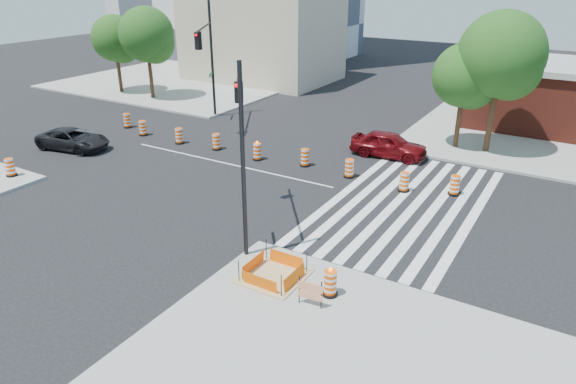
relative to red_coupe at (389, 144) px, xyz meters
name	(u,v)px	position (x,y,z in m)	size (l,w,h in m)	color
ground	(227,164)	(-7.72, -6.07, -0.78)	(120.00, 120.00, 0.00)	black
sidewalk_nw	(193,79)	(-25.72, 11.93, -0.71)	(22.00, 22.00, 0.15)	gray
crosswalk_east	(406,204)	(3.23, -6.07, -0.77)	(6.75, 13.50, 0.01)	silver
lane_centerline	(227,163)	(-7.72, -6.07, -0.78)	(14.00, 0.12, 0.01)	silver
excavation_pit	(273,275)	(1.28, -15.07, -0.56)	(2.20, 2.20, 0.90)	tan
beige_midrise	(262,29)	(-19.72, 15.93, 4.22)	(14.00, 10.00, 10.00)	tan
red_coupe	(389,144)	(0.00, 0.00, 0.00)	(1.84, 4.58, 1.56)	#58070B
dark_suv	(73,139)	(-17.65, -8.95, -0.13)	(2.16, 4.68, 1.30)	black
signal_pole_se	(241,133)	(-1.51, -12.94, 3.88)	(3.57, 4.66, 7.59)	black
signal_pole_nw	(208,49)	(-13.94, 0.32, 4.58)	(3.55, 5.76, 8.77)	black
pit_drum	(330,284)	(3.57, -14.99, -0.17)	(0.56, 0.56, 1.11)	black
sw_corner_drum	(10,168)	(-16.40, -13.99, -0.17)	(0.58, 0.58, 0.99)	black
barricade	(310,291)	(3.27, -15.88, -0.06)	(0.89, 0.14, 1.05)	#ED4F05
tree_north_a	(116,41)	(-27.21, 3.79, 3.86)	(4.07, 4.07, 6.91)	#382314
tree_north_b	(147,38)	(-23.07, 3.59, 4.44)	(4.57, 4.57, 7.77)	#382314
tree_north_c	(465,79)	(3.16, 3.68, 3.64)	(3.87, 3.87, 6.58)	#382314
tree_north_d	(501,59)	(5.01, 3.88, 4.94)	(5.01, 5.01, 8.51)	#382314
median_drum_0	(127,121)	(-18.37, -3.81, -0.30)	(0.60, 0.60, 1.02)	black
median_drum_1	(143,129)	(-16.02, -4.58, -0.30)	(0.60, 0.60, 1.02)	black
median_drum_2	(179,136)	(-12.67, -4.64, -0.30)	(0.60, 0.60, 1.02)	black
median_drum_3	(216,142)	(-9.82, -4.35, -0.30)	(0.60, 0.60, 1.02)	black
median_drum_4	(257,152)	(-6.53, -4.58, -0.29)	(0.60, 0.60, 1.18)	black
median_drum_5	(305,158)	(-3.57, -4.02, -0.30)	(0.60, 0.60, 1.02)	black
median_drum_6	(349,169)	(-0.64, -4.28, -0.30)	(0.60, 0.60, 1.02)	black
median_drum_7	(404,183)	(2.61, -4.61, -0.30)	(0.60, 0.60, 1.02)	black
median_drum_8	(455,186)	(4.95, -3.72, -0.30)	(0.60, 0.60, 1.02)	black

